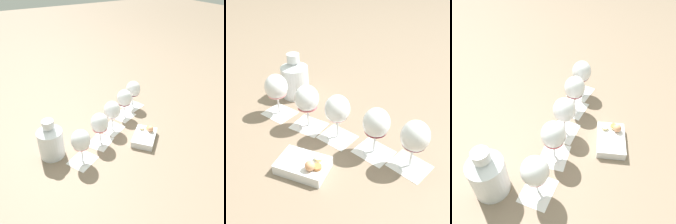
# 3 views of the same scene
# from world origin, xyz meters

# --- Properties ---
(ground_plane) EXTENTS (8.00, 8.00, 0.00)m
(ground_plane) POSITION_xyz_m (0.00, 0.00, 0.00)
(ground_plane) COLOR #7F6B56
(tasting_card_0) EXTENTS (0.15, 0.14, 0.00)m
(tasting_card_0) POSITION_xyz_m (-0.24, -0.14, 0.00)
(tasting_card_0) COLOR white
(tasting_card_0) RESTS_ON ground_plane
(tasting_card_1) EXTENTS (0.15, 0.15, 0.00)m
(tasting_card_1) POSITION_xyz_m (-0.11, -0.07, 0.00)
(tasting_card_1) COLOR white
(tasting_card_1) RESTS_ON ground_plane
(tasting_card_2) EXTENTS (0.15, 0.14, 0.00)m
(tasting_card_2) POSITION_xyz_m (-0.00, 0.00, 0.00)
(tasting_card_2) COLOR white
(tasting_card_2) RESTS_ON ground_plane
(tasting_card_3) EXTENTS (0.15, 0.14, 0.00)m
(tasting_card_3) POSITION_xyz_m (0.12, 0.07, 0.00)
(tasting_card_3) COLOR white
(tasting_card_3) RESTS_ON ground_plane
(tasting_card_4) EXTENTS (0.15, 0.13, 0.00)m
(tasting_card_4) POSITION_xyz_m (0.23, 0.14, 0.00)
(tasting_card_4) COLOR white
(tasting_card_4) RESTS_ON ground_plane
(wine_glass_0) EXTENTS (0.09, 0.09, 0.17)m
(wine_glass_0) POSITION_xyz_m (-0.24, -0.14, 0.11)
(wine_glass_0) COLOR white
(wine_glass_0) RESTS_ON tasting_card_0
(wine_glass_1) EXTENTS (0.09, 0.09, 0.17)m
(wine_glass_1) POSITION_xyz_m (-0.11, -0.07, 0.11)
(wine_glass_1) COLOR white
(wine_glass_1) RESTS_ON tasting_card_1
(wine_glass_2) EXTENTS (0.09, 0.09, 0.17)m
(wine_glass_2) POSITION_xyz_m (-0.00, 0.00, 0.11)
(wine_glass_2) COLOR white
(wine_glass_2) RESTS_ON tasting_card_2
(wine_glass_3) EXTENTS (0.09, 0.09, 0.17)m
(wine_glass_3) POSITION_xyz_m (0.12, 0.07, 0.11)
(wine_glass_3) COLOR white
(wine_glass_3) RESTS_ON tasting_card_3
(wine_glass_4) EXTENTS (0.09, 0.09, 0.17)m
(wine_glass_4) POSITION_xyz_m (0.23, 0.14, 0.11)
(wine_glass_4) COLOR white
(wine_glass_4) RESTS_ON tasting_card_4
(ceramic_vase) EXTENTS (0.12, 0.12, 0.20)m
(ceramic_vase) POSITION_xyz_m (-0.35, -0.03, 0.08)
(ceramic_vase) COLOR silver
(ceramic_vase) RESTS_ON ground_plane
(snack_dish) EXTENTS (0.19, 0.18, 0.07)m
(snack_dish) POSITION_xyz_m (0.10, -0.16, 0.02)
(snack_dish) COLOR silver
(snack_dish) RESTS_ON ground_plane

